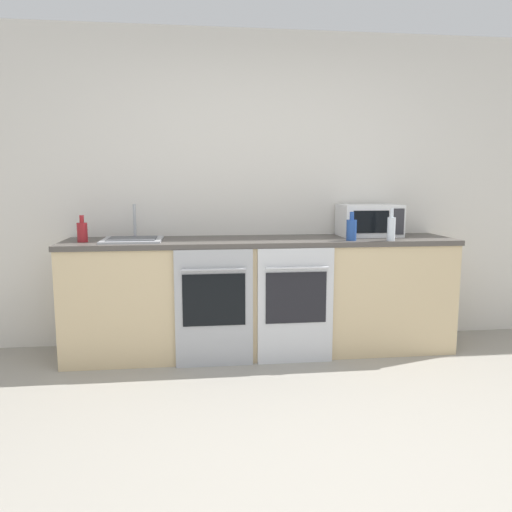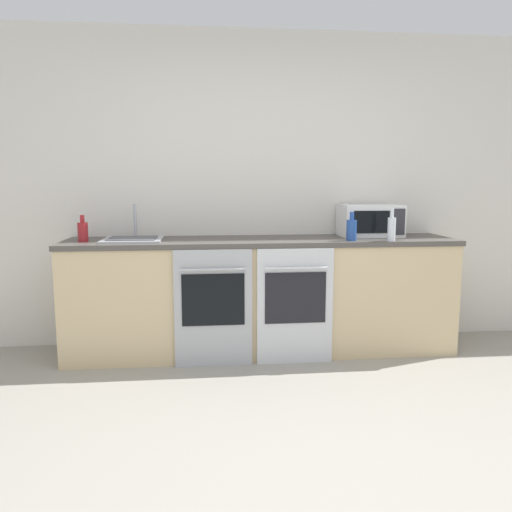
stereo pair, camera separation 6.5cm
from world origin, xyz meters
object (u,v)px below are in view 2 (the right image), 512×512
(microwave, at_px, (370,220))
(oven_right, at_px, (295,306))
(bottle_blue, at_px, (351,229))
(bottle_red, at_px, (83,231))
(bottle_clear, at_px, (392,228))
(sink, at_px, (133,238))
(oven_left, at_px, (213,308))

(microwave, bearing_deg, oven_right, -148.62)
(bottle_blue, bearing_deg, microwave, 50.94)
(microwave, distance_m, bottle_blue, 0.40)
(bottle_red, bearing_deg, oven_right, -9.47)
(oven_right, relative_size, bottle_clear, 3.53)
(bottle_red, distance_m, sink, 0.37)
(bottle_blue, height_order, bottle_red, bottle_blue)
(oven_left, height_order, microwave, microwave)
(oven_right, relative_size, bottle_red, 4.35)
(bottle_blue, height_order, sink, sink)
(microwave, bearing_deg, bottle_red, -175.82)
(oven_left, xyz_separation_m, bottle_red, (-0.97, 0.26, 0.55))
(bottle_clear, relative_size, bottle_red, 1.23)
(microwave, relative_size, bottle_blue, 2.22)
(oven_right, height_order, sink, sink)
(microwave, distance_m, sink, 1.93)
(oven_left, distance_m, sink, 0.84)
(oven_right, bearing_deg, bottle_clear, 5.13)
(bottle_red, bearing_deg, microwave, 4.18)
(oven_left, relative_size, oven_right, 1.00)
(microwave, height_order, bottle_red, microwave)
(bottle_clear, xyz_separation_m, sink, (-1.97, 0.25, -0.08))
(bottle_clear, height_order, sink, sink)
(bottle_clear, height_order, bottle_red, bottle_clear)
(sink, bearing_deg, bottle_blue, -6.45)
(oven_left, xyz_separation_m, oven_right, (0.61, 0.00, 0.00))
(oven_left, bearing_deg, oven_right, 0.00)
(oven_left, bearing_deg, microwave, 18.11)
(bottle_blue, distance_m, sink, 1.69)
(oven_right, bearing_deg, bottle_blue, 15.11)
(oven_left, height_order, bottle_red, bottle_red)
(oven_right, distance_m, bottle_red, 1.69)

